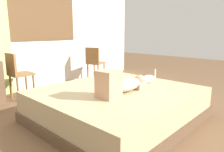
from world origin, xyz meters
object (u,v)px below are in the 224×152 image
chair_spare (94,61)px  bed (117,104)px  chair_by_desk (17,72)px  person_lying (122,84)px  cat (147,79)px

chair_spare → bed: bearing=-124.7°
bed → chair_by_desk: (-0.56, 1.97, 0.29)m
bed → chair_by_desk: 2.07m
person_lying → cat: size_ratio=2.69×
cat → person_lying: bearing=-176.2°
person_lying → cat: person_lying is taller
cat → chair_spare: 2.24m
bed → cat: (0.59, -0.10, 0.29)m
chair_by_desk → chair_spare: bearing=1.0°
bed → person_lying: (-0.06, -0.14, 0.33)m
chair_spare → cat: bearing=-110.7°
person_lying → chair_by_desk: size_ratio=1.09×
cat → chair_spare: chair_spare is taller
bed → chair_spare: (1.39, 2.00, 0.29)m
cat → chair_spare: size_ratio=0.41×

